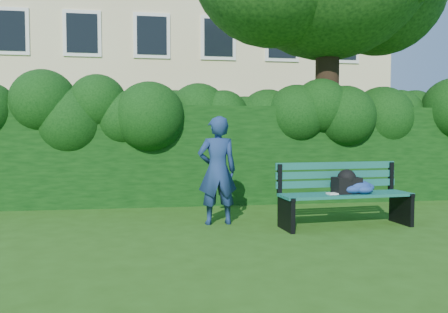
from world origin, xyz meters
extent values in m
plane|color=#295114|center=(0.00, 0.00, 0.00)|extent=(80.00, 80.00, 0.00)
cube|color=beige|center=(0.00, 14.00, 6.00)|extent=(16.00, 8.00, 12.00)
cube|color=white|center=(-6.00, 9.98, 2.00)|extent=(1.30, 0.08, 1.60)
cube|color=black|center=(-6.00, 9.94, 2.00)|extent=(1.05, 0.04, 1.35)
cube|color=white|center=(-3.60, 9.98, 2.00)|extent=(1.30, 0.08, 1.60)
cube|color=black|center=(-3.60, 9.94, 2.00)|extent=(1.05, 0.04, 1.35)
cube|color=white|center=(-1.20, 9.98, 2.00)|extent=(1.30, 0.08, 1.60)
cube|color=black|center=(-1.20, 9.94, 2.00)|extent=(1.05, 0.04, 1.35)
cube|color=white|center=(1.20, 9.98, 2.00)|extent=(1.30, 0.08, 1.60)
cube|color=black|center=(1.20, 9.94, 2.00)|extent=(1.05, 0.04, 1.35)
cube|color=white|center=(3.60, 9.98, 2.00)|extent=(1.30, 0.08, 1.60)
cube|color=black|center=(3.60, 9.94, 2.00)|extent=(1.05, 0.04, 1.35)
cube|color=white|center=(6.00, 9.98, 2.00)|extent=(1.30, 0.08, 1.60)
cube|color=black|center=(6.00, 9.94, 2.00)|extent=(1.05, 0.04, 1.35)
cube|color=white|center=(-6.00, 9.98, 4.80)|extent=(1.30, 0.08, 1.60)
cube|color=black|center=(-6.00, 9.94, 4.80)|extent=(1.05, 0.04, 1.35)
cube|color=white|center=(-3.60, 9.98, 4.80)|extent=(1.30, 0.08, 1.60)
cube|color=black|center=(-3.60, 9.94, 4.80)|extent=(1.05, 0.04, 1.35)
cube|color=white|center=(-1.20, 9.98, 4.80)|extent=(1.30, 0.08, 1.60)
cube|color=black|center=(-1.20, 9.94, 4.80)|extent=(1.05, 0.04, 1.35)
cube|color=white|center=(1.20, 9.98, 4.80)|extent=(1.30, 0.08, 1.60)
cube|color=black|center=(1.20, 9.94, 4.80)|extent=(1.05, 0.04, 1.35)
cube|color=white|center=(3.60, 9.98, 4.80)|extent=(1.30, 0.08, 1.60)
cube|color=black|center=(3.60, 9.94, 4.80)|extent=(1.05, 0.04, 1.35)
cube|color=white|center=(6.00, 9.98, 4.80)|extent=(1.30, 0.08, 1.60)
cube|color=black|center=(6.00, 9.94, 4.80)|extent=(1.05, 0.04, 1.35)
cube|color=black|center=(0.00, 2.20, 0.90)|extent=(10.00, 1.00, 1.80)
cylinder|color=black|center=(2.33, 2.32, 2.33)|extent=(0.46, 0.46, 4.66)
cube|color=#0F4B46|center=(1.60, -0.48, 0.45)|extent=(1.87, 0.26, 0.04)
cube|color=#0F4B46|center=(1.59, -0.36, 0.45)|extent=(1.87, 0.26, 0.04)
cube|color=#0F4B46|center=(1.58, -0.24, 0.45)|extent=(1.87, 0.26, 0.04)
cube|color=#0F4B46|center=(1.57, -0.12, 0.45)|extent=(1.87, 0.26, 0.04)
cube|color=#0F4B46|center=(1.56, -0.04, 0.58)|extent=(1.87, 0.20, 0.10)
cube|color=#0F4B46|center=(1.56, -0.03, 0.71)|extent=(1.87, 0.20, 0.10)
cube|color=#0F4B46|center=(1.56, -0.02, 0.84)|extent=(1.87, 0.20, 0.10)
cube|color=black|center=(0.70, -0.37, 0.22)|extent=(0.10, 0.50, 0.44)
cube|color=black|center=(0.68, -0.11, 0.65)|extent=(0.06, 0.06, 0.45)
cube|color=black|center=(0.70, -0.42, 0.44)|extent=(0.10, 0.42, 0.05)
cube|color=black|center=(2.46, -0.22, 0.22)|extent=(0.10, 0.50, 0.44)
cube|color=black|center=(2.44, 0.04, 0.65)|extent=(0.06, 0.06, 0.45)
cube|color=black|center=(2.47, -0.27, 0.44)|extent=(0.10, 0.42, 0.05)
cube|color=white|center=(1.38, -0.36, 0.48)|extent=(0.19, 0.15, 0.02)
cube|color=black|center=(1.59, -0.30, 0.58)|extent=(0.38, 0.28, 0.22)
imported|color=navy|center=(-0.16, 0.16, 0.77)|extent=(0.59, 0.40, 1.55)
camera|label=1|loc=(-0.99, -6.01, 1.30)|focal=35.00mm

